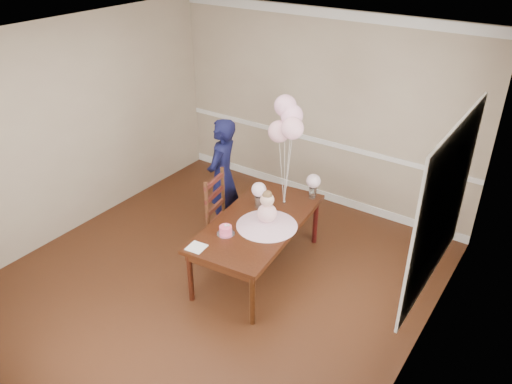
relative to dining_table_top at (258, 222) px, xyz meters
name	(u,v)px	position (x,y,z in m)	size (l,w,h in m)	color
floor	(210,284)	(-0.29, -0.55, -0.66)	(4.50, 5.00, 0.00)	black
ceiling	(196,46)	(-0.29, -0.55, 2.04)	(4.50, 5.00, 0.02)	white
wall_back	(320,110)	(-0.29, 1.95, 0.69)	(4.50, 0.02, 2.70)	tan
wall_left	(64,132)	(-2.54, -0.55, 0.69)	(0.02, 5.00, 2.70)	tan
wall_right	(423,255)	(1.96, -0.55, 0.69)	(0.02, 5.00, 2.70)	tan
chair_rail_trim	(318,141)	(-0.29, 1.94, 0.24)	(4.50, 0.02, 0.07)	white
crown_molding	(326,13)	(-0.29, 1.94, 1.97)	(4.50, 0.02, 0.12)	silver
baseboard_trim	(314,192)	(-0.29, 1.94, -0.60)	(4.50, 0.02, 0.12)	white
window_frame	(443,206)	(1.94, -0.05, 0.89)	(0.02, 1.66, 1.56)	white
window_blinds	(441,206)	(1.92, -0.05, 0.89)	(0.01, 1.50, 1.40)	white
dining_table_top	(258,222)	(0.00, 0.00, 0.00)	(0.90, 1.81, 0.05)	black
table_apron	(258,227)	(0.00, 0.00, -0.07)	(0.81, 1.72, 0.09)	black
table_leg_fl	(190,277)	(-0.29, -0.87, -0.34)	(0.06, 0.06, 0.63)	black
table_leg_fr	(252,299)	(0.47, -0.79, -0.34)	(0.06, 0.06, 0.63)	black
table_leg_bl	(262,206)	(-0.47, 0.79, -0.34)	(0.06, 0.06, 0.63)	black
table_leg_br	(315,221)	(0.29, 0.87, -0.34)	(0.06, 0.06, 0.63)	black
baby_skirt	(267,222)	(0.14, -0.03, 0.07)	(0.69, 0.69, 0.09)	#DFA4BD
baby_torso	(267,213)	(0.14, -0.03, 0.19)	(0.22, 0.22, 0.22)	#FFA1D2
baby_head	(267,200)	(0.14, -0.03, 0.36)	(0.15, 0.15, 0.15)	beige
baby_hair	(267,195)	(0.14, -0.03, 0.41)	(0.11, 0.11, 0.11)	brown
cake_platter	(226,234)	(-0.14, -0.42, 0.03)	(0.20, 0.20, 0.01)	silver
birthday_cake	(226,230)	(-0.14, -0.42, 0.08)	(0.14, 0.14, 0.09)	#F84E79
cake_flower_a	(225,225)	(-0.14, -0.42, 0.13)	(0.03, 0.03, 0.03)	silver
cake_flower_b	(228,225)	(-0.11, -0.40, 0.13)	(0.03, 0.03, 0.03)	white
rose_vase_near	(259,202)	(-0.16, 0.26, 0.09)	(0.09, 0.09, 0.14)	silver
roses_near	(259,189)	(-0.16, 0.26, 0.26)	(0.17, 0.17, 0.17)	white
rose_vase_far	(313,193)	(0.26, 0.80, 0.09)	(0.09, 0.09, 0.14)	silver
roses_far	(313,181)	(0.26, 0.80, 0.26)	(0.17, 0.17, 0.17)	silver
napkin	(197,247)	(-0.23, -0.80, 0.03)	(0.18, 0.18, 0.01)	white
balloon_weight	(284,202)	(0.04, 0.50, 0.03)	(0.04, 0.04, 0.02)	silver
balloon_a	(279,132)	(-0.05, 0.49, 0.93)	(0.25, 0.25, 0.25)	#E7A4B2
balloon_b	(292,128)	(0.13, 0.47, 1.02)	(0.25, 0.25, 0.25)	#FFB4CA
balloon_c	(292,115)	(0.05, 0.60, 1.11)	(0.25, 0.25, 0.25)	#FDB3D8
balloon_d	(285,106)	(-0.05, 0.60, 1.20)	(0.25, 0.25, 0.25)	#EDA7C7
balloon_ribbon_a	(282,173)	(-0.01, 0.50, 0.41)	(0.00, 0.00, 0.76)	white
balloon_ribbon_b	(288,172)	(0.08, 0.49, 0.46)	(0.00, 0.00, 0.85)	white
balloon_ribbon_c	(288,166)	(0.04, 0.55, 0.50)	(0.00, 0.00, 0.94)	white
balloon_ribbon_d	(285,161)	(0.00, 0.55, 0.55)	(0.00, 0.00, 1.03)	white
dining_chair_seat	(232,224)	(-0.38, 0.00, -0.17)	(0.48, 0.48, 0.05)	#3E1810
chair_leg_fl	(210,246)	(-0.54, -0.22, -0.42)	(0.04, 0.04, 0.47)	#32160D
chair_leg_fr	(240,255)	(-0.15, -0.16, -0.42)	(0.04, 0.04, 0.47)	black
chair_leg_bl	(226,230)	(-0.60, 0.16, -0.42)	(0.04, 0.04, 0.47)	#34130E
chair_leg_br	(254,237)	(-0.22, 0.23, -0.42)	(0.04, 0.04, 0.47)	#3D1610
chair_back_post_l	(207,205)	(-0.56, -0.23, 0.15)	(0.04, 0.04, 0.61)	#3C1E10
chair_back_post_r	(223,190)	(-0.62, 0.16, 0.15)	(0.04, 0.04, 0.61)	#371E0F
chair_slat_low	(215,207)	(-0.59, -0.03, 0.02)	(0.03, 0.43, 0.05)	#3D1910
chair_slat_mid	(215,194)	(-0.59, -0.03, 0.19)	(0.03, 0.43, 0.05)	#37120F
chair_slat_top	(214,181)	(-0.59, -0.03, 0.36)	(0.03, 0.43, 0.05)	#3D1510
woman	(222,176)	(-0.89, 0.49, 0.12)	(0.56, 0.38, 1.55)	black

